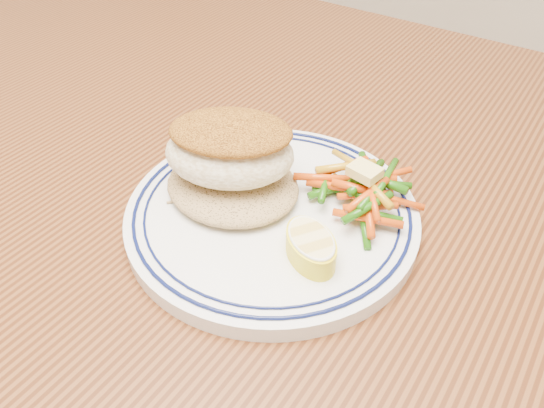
{
  "coord_description": "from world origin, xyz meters",
  "views": [
    {
      "loc": [
        0.24,
        -0.33,
        1.07
      ],
      "look_at": [
        0.04,
        -0.05,
        0.77
      ],
      "focal_mm": 35.0,
      "sensor_mm": 36.0,
      "label": 1
    }
  ],
  "objects_px": {
    "vegetable_pile": "(362,189)",
    "dining_table": "(264,249)",
    "rice_pilaf": "(233,182)",
    "fish_fillet": "(230,148)",
    "plate": "(272,213)",
    "lemon_wedge": "(311,246)"
  },
  "relations": [
    {
      "from": "plate",
      "to": "vegetable_pile",
      "type": "xyz_separation_m",
      "value": [
        0.06,
        0.05,
        0.02
      ]
    },
    {
      "from": "lemon_wedge",
      "to": "fish_fillet",
      "type": "bearing_deg",
      "value": 162.47
    },
    {
      "from": "rice_pilaf",
      "to": "dining_table",
      "type": "bearing_deg",
      "value": 90.46
    },
    {
      "from": "vegetable_pile",
      "to": "fish_fillet",
      "type": "bearing_deg",
      "value": -153.36
    },
    {
      "from": "plate",
      "to": "dining_table",
      "type": "bearing_deg",
      "value": 132.0
    },
    {
      "from": "dining_table",
      "to": "vegetable_pile",
      "type": "relative_size",
      "value": 13.42
    },
    {
      "from": "fish_fillet",
      "to": "vegetable_pile",
      "type": "bearing_deg",
      "value": 26.64
    },
    {
      "from": "plate",
      "to": "rice_pilaf",
      "type": "xyz_separation_m",
      "value": [
        -0.04,
        -0.0,
        0.02
      ]
    },
    {
      "from": "plate",
      "to": "rice_pilaf",
      "type": "bearing_deg",
      "value": -177.42
    },
    {
      "from": "dining_table",
      "to": "plate",
      "type": "distance_m",
      "value": 0.12
    },
    {
      "from": "dining_table",
      "to": "fish_fillet",
      "type": "xyz_separation_m",
      "value": [
        -0.0,
        -0.04,
        0.16
      ]
    },
    {
      "from": "rice_pilaf",
      "to": "fish_fillet",
      "type": "xyz_separation_m",
      "value": [
        -0.0,
        0.0,
        0.03
      ]
    },
    {
      "from": "plate",
      "to": "fish_fillet",
      "type": "height_order",
      "value": "fish_fillet"
    },
    {
      "from": "vegetable_pile",
      "to": "lemon_wedge",
      "type": "xyz_separation_m",
      "value": [
        -0.0,
        -0.08,
        -0.0
      ]
    },
    {
      "from": "dining_table",
      "to": "vegetable_pile",
      "type": "xyz_separation_m",
      "value": [
        0.1,
        0.01,
        0.13
      ]
    },
    {
      "from": "dining_table",
      "to": "lemon_wedge",
      "type": "relative_size",
      "value": 21.07
    },
    {
      "from": "fish_fillet",
      "to": "vegetable_pile",
      "type": "xyz_separation_m",
      "value": [
        0.1,
        0.05,
        -0.03
      ]
    },
    {
      "from": "rice_pilaf",
      "to": "lemon_wedge",
      "type": "relative_size",
      "value": 1.71
    },
    {
      "from": "dining_table",
      "to": "plate",
      "type": "relative_size",
      "value": 5.91
    },
    {
      "from": "dining_table",
      "to": "rice_pilaf",
      "type": "relative_size",
      "value": 12.29
    },
    {
      "from": "rice_pilaf",
      "to": "fish_fillet",
      "type": "distance_m",
      "value": 0.03
    },
    {
      "from": "vegetable_pile",
      "to": "dining_table",
      "type": "bearing_deg",
      "value": -176.22
    }
  ]
}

